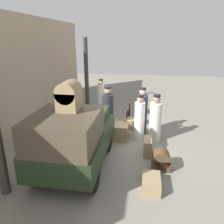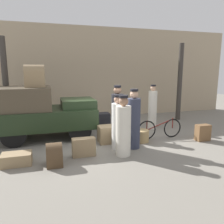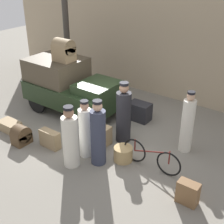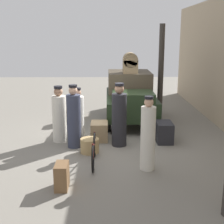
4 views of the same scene
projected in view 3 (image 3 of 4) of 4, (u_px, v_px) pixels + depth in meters
ground_plane at (103, 141)px, 9.34m from camera, size 30.00×30.00×0.00m
station_building_facade at (171, 39)px, 11.23m from camera, size 16.00×0.15×4.50m
canopy_pillar_left at (67, 47)px, 11.93m from camera, size 0.22×0.22×3.62m
truck at (70, 85)px, 10.67m from camera, size 3.32×1.74×1.82m
bicycle at (151, 157)px, 8.02m from camera, size 1.68×0.04×0.72m
wicker_basket at (123, 154)px, 8.39m from camera, size 0.51×0.51×0.40m
porter_lifting_near_truck at (124, 115)px, 9.00m from camera, size 0.43×0.43×1.86m
porter_with_bicycle at (70, 139)px, 7.96m from camera, size 0.42×0.42×1.71m
porter_carrying_trunk at (98, 135)px, 8.02m from camera, size 0.40×0.40×1.83m
porter_standing_middle at (187, 124)px, 8.55m from camera, size 0.35×0.35×1.81m
conductor_in_dark_uniform at (86, 131)px, 8.36m from camera, size 0.37×0.37×1.66m
suitcase_black_upright at (10, 126)px, 9.84m from camera, size 0.73×0.45×0.30m
trunk_wicker_pale at (98, 135)px, 9.10m from camera, size 0.68×0.52×0.56m
trunk_large_brown at (188, 193)px, 6.92m from camera, size 0.48×0.27×0.55m
suitcase_tan_flat at (140, 111)px, 10.39m from camera, size 0.73×0.48×0.61m
trunk_umber_medium at (50, 139)px, 8.94m from camera, size 0.65×0.25×0.52m
trunk_barrel_dark at (21, 136)px, 9.10m from camera, size 0.39×0.51×0.58m
trunk_on_truck_roof at (64, 50)px, 10.21m from camera, size 0.65×0.53×0.74m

